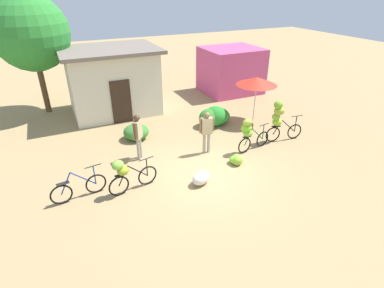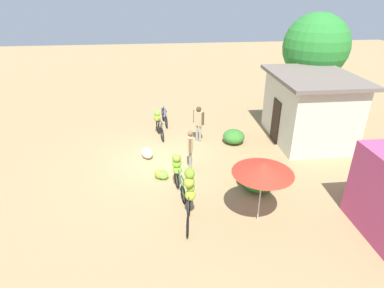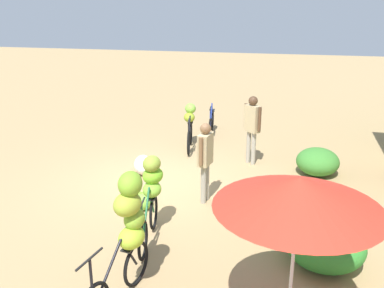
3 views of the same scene
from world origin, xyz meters
TOP-DOWN VIEW (x-y plane):
  - ground_plane at (0.00, 0.00)m, footprint 60.00×60.00m
  - building_low at (-1.50, 7.11)m, footprint 4.51×3.60m
  - shop_pink at (5.45, 7.42)m, footprint 3.20×2.80m
  - tree_behind_building at (-4.63, 8.49)m, footprint 3.43×3.43m
  - hedge_bush_front_left at (-1.43, 3.58)m, footprint 1.06×1.01m
  - hedge_bush_front_right at (1.94, 3.41)m, footprint 0.99×0.90m
  - hedge_bush_mid at (2.25, 3.41)m, footprint 1.06×1.00m
  - hedge_bush_by_door at (2.44, 3.59)m, footprint 1.16×1.21m
  - market_umbrella at (4.12, 3.10)m, footprint 1.85×1.85m
  - bicycle_leftmost at (-4.07, 0.42)m, footprint 1.66×0.29m
  - bicycle_near_pile at (-2.69, 0.08)m, footprint 1.63×0.50m
  - bicycle_center_loaded at (2.18, 0.70)m, footprint 1.59×0.42m
  - bicycle_by_shop at (3.78, 0.96)m, footprint 1.65×0.45m
  - banana_pile_on_ground at (1.31, 0.10)m, footprint 0.61×0.62m
  - produce_sack at (-0.41, -0.47)m, footprint 0.82×0.68m
  - person_vendor at (-1.76, 1.95)m, footprint 0.41×0.47m
  - person_bystander at (0.69, 1.31)m, footprint 0.58×0.25m

SIDE VIEW (x-z plane):
  - ground_plane at x=0.00m, z-range 0.00..0.00m
  - banana_pile_on_ground at x=1.31m, z-range -0.02..0.34m
  - produce_sack at x=-0.41m, z-range 0.00..0.44m
  - hedge_bush_front_left at x=-1.43m, z-range 0.00..0.64m
  - bicycle_leftmost at x=-4.07m, z-range -0.13..0.85m
  - hedge_bush_by_door at x=2.44m, z-range 0.00..0.73m
  - hedge_bush_front_right at x=1.94m, z-range 0.00..0.83m
  - hedge_bush_mid at x=2.25m, z-range 0.00..0.89m
  - bicycle_near_pile at x=-2.69m, z-range 0.10..1.32m
  - bicycle_center_loaded at x=2.18m, z-range 0.14..1.53m
  - person_bystander at x=0.69m, z-range 0.19..1.85m
  - bicycle_by_shop at x=3.78m, z-range 0.15..1.92m
  - person_vendor at x=-1.76m, z-range 0.20..1.96m
  - shop_pink at x=5.45m, z-range 0.00..2.54m
  - building_low at x=-1.50m, z-range 0.02..3.16m
  - market_umbrella at x=4.12m, z-range 0.87..2.97m
  - tree_behind_building at x=-4.63m, z-range 1.03..6.54m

